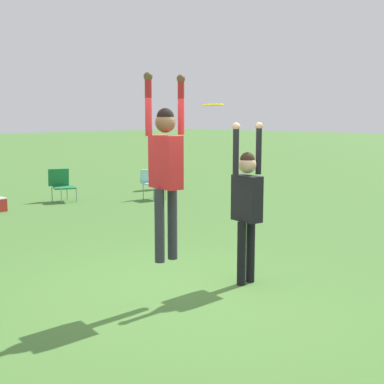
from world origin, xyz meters
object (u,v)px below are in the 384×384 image
camping_chair_1 (152,181)px  frisbee (213,105)px  person_defending (247,199)px  person_spectator_near (169,156)px  person_jumping (166,162)px  camping_chair_2 (62,183)px

camping_chair_1 → frisbee: bearing=63.7°
person_defending → camping_chair_1: bearing=158.0°
frisbee → person_spectator_near: frisbee is taller
person_jumping → camping_chair_1: person_jumping is taller
person_jumping → person_spectator_near: size_ratio=1.33×
person_jumping → camping_chair_2: 8.59m
person_defending → frisbee: 1.36m
person_spectator_near → frisbee: bearing=-89.6°
person_defending → camping_chair_2: (2.05, 8.02, -0.69)m
person_jumping → camping_chair_1: size_ratio=2.72×
person_jumping → person_defending: person_jumping is taller
person_jumping → person_defending: 1.42m
camping_chair_1 → person_spectator_near: person_spectator_near is taller
camping_chair_1 → camping_chair_2: size_ratio=0.95×
person_defending → person_spectator_near: bearing=152.6°
frisbee → camping_chair_2: bearing=72.1°
person_spectator_near → camping_chair_1: bearing=-104.4°
person_spectator_near → camping_chair_2: bearing=-141.1°
person_jumping → frisbee: bearing=-82.3°
person_defending → person_jumping: bearing=-90.0°
frisbee → camping_chair_2: frisbee is taller
person_jumping → camping_chair_2: bearing=-13.8°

